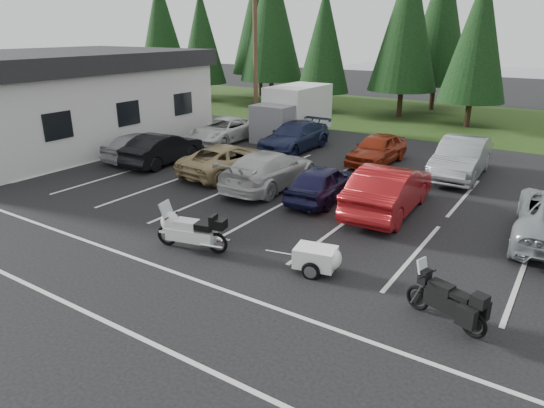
{
  "coord_description": "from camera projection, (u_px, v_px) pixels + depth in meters",
  "views": [
    {
      "loc": [
        6.64,
        -11.61,
        6.06
      ],
      "look_at": [
        -0.65,
        -0.5,
        1.23
      ],
      "focal_mm": 32.0,
      "sensor_mm": 36.0,
      "label": 1
    }
  ],
  "objects": [
    {
      "name": "car_near_1",
      "position": [
        163.0,
        148.0,
        22.85
      ],
      "size": [
        1.87,
        4.49,
        1.44
      ],
      "primitive_type": "imported",
      "rotation": [
        0.0,
        0.0,
        3.22
      ],
      "color": "black",
      "rests_on": "ground"
    },
    {
      "name": "adventure_motorcycle",
      "position": [
        446.0,
        296.0,
        10.38
      ],
      "size": [
        2.28,
        1.37,
        1.31
      ],
      "primitive_type": null,
      "rotation": [
        0.0,
        0.0,
        -0.31
      ],
      "color": "black",
      "rests_on": "ground"
    },
    {
      "name": "cargo_trailer",
      "position": [
        315.0,
        260.0,
        12.68
      ],
      "size": [
        1.69,
        1.17,
        0.72
      ],
      "primitive_type": null,
      "rotation": [
        0.0,
        0.0,
        0.21
      ],
      "color": "white",
      "rests_on": "ground"
    },
    {
      "name": "conifer_back_a",
      "position": [
        260.0,
        15.0,
        43.68
      ],
      "size": [
        5.28,
        5.28,
        12.3
      ],
      "color": "#332316",
      "rests_on": "ground"
    },
    {
      "name": "conifer_5",
      "position": [
        479.0,
        36.0,
        29.66
      ],
      "size": [
        4.14,
        4.14,
        9.63
      ],
      "color": "#332316",
      "rests_on": "ground"
    },
    {
      "name": "ground",
      "position": [
        299.0,
        242.0,
        14.61
      ],
      "size": [
        120.0,
        120.0,
        0.0
      ],
      "primitive_type": "plane",
      "color": "black",
      "rests_on": "ground"
    },
    {
      "name": "conifer_2",
      "position": [
        271.0,
        16.0,
        38.4
      ],
      "size": [
        5.1,
        5.1,
        11.89
      ],
      "color": "#332316",
      "rests_on": "ground"
    },
    {
      "name": "grass_strip",
      "position": [
        474.0,
        121.0,
        33.47
      ],
      "size": [
        80.0,
        16.0,
        0.01
      ],
      "primitive_type": "cube",
      "color": "#1A3611",
      "rests_on": "ground"
    },
    {
      "name": "conifer_1",
      "position": [
        202.0,
        37.0,
        40.78
      ],
      "size": [
        3.96,
        3.96,
        9.22
      ],
      "color": "#332316",
      "rests_on": "ground"
    },
    {
      "name": "touring_motorcycle",
      "position": [
        191.0,
        227.0,
        13.88
      ],
      "size": [
        2.63,
        1.33,
        1.39
      ],
      "primitive_type": null,
      "rotation": [
        0.0,
        0.0,
        0.23
      ],
      "color": "silver",
      "rests_on": "ground"
    },
    {
      "name": "building",
      "position": [
        50.0,
        99.0,
        26.2
      ],
      "size": [
        10.6,
        15.6,
        4.9
      ],
      "primitive_type": null,
      "color": "silver",
      "rests_on": "ground"
    },
    {
      "name": "car_far_3",
      "position": [
        461.0,
        158.0,
        20.76
      ],
      "size": [
        1.89,
        5.1,
        1.67
      ],
      "primitive_type": "imported",
      "rotation": [
        0.0,
        0.0,
        0.03
      ],
      "color": "gray",
      "rests_on": "ground"
    },
    {
      "name": "car_far_1",
      "position": [
        294.0,
        137.0,
        25.33
      ],
      "size": [
        2.08,
        5.03,
        1.46
      ],
      "primitive_type": "imported",
      "rotation": [
        0.0,
        0.0,
        -0.01
      ],
      "color": "#1B2345",
      "rests_on": "ground"
    },
    {
      "name": "conifer_0",
      "position": [
        161.0,
        26.0,
        44.6
      ],
      "size": [
        4.58,
        4.58,
        10.66
      ],
      "color": "#332316",
      "rests_on": "ground"
    },
    {
      "name": "car_near_4",
      "position": [
        323.0,
        183.0,
        17.97
      ],
      "size": [
        1.79,
        4.02,
        1.34
      ],
      "primitive_type": "imported",
      "rotation": [
        0.0,
        0.0,
        3.19
      ],
      "color": "#161638",
      "rests_on": "ground"
    },
    {
      "name": "conifer_back_b",
      "position": [
        441.0,
        18.0,
        35.97
      ],
      "size": [
        4.97,
        4.97,
        11.58
      ],
      "color": "#332316",
      "rests_on": "ground"
    },
    {
      "name": "car_near_5",
      "position": [
        389.0,
        189.0,
        16.7
      ],
      "size": [
        2.03,
        5.17,
        1.67
      ],
      "primitive_type": "imported",
      "rotation": [
        0.0,
        0.0,
        3.19
      ],
      "color": "maroon",
      "rests_on": "ground"
    },
    {
      "name": "car_far_0",
      "position": [
        224.0,
        130.0,
        27.28
      ],
      "size": [
        2.28,
        4.8,
        1.32
      ],
      "primitive_type": "imported",
      "rotation": [
        0.0,
        0.0,
        0.02
      ],
      "color": "white",
      "rests_on": "ground"
    },
    {
      "name": "car_near_0",
      "position": [
        141.0,
        145.0,
        23.61
      ],
      "size": [
        1.68,
        4.06,
        1.37
      ],
      "primitive_type": "imported",
      "rotation": [
        0.0,
        0.0,
        3.16
      ],
      "color": "#B7B8BC",
      "rests_on": "ground"
    },
    {
      "name": "car_near_3",
      "position": [
        270.0,
        169.0,
        19.4
      ],
      "size": [
        2.17,
        5.15,
        1.48
      ],
      "primitive_type": "imported",
      "rotation": [
        0.0,
        0.0,
        3.16
      ],
      "color": "#BBBBB9",
      "rests_on": "ground"
    },
    {
      "name": "car_near_2",
      "position": [
        229.0,
        160.0,
        21.13
      ],
      "size": [
        2.59,
        4.98,
        1.34
      ],
      "primitive_type": "imported",
      "rotation": [
        0.0,
        0.0,
        3.06
      ],
      "color": "tan",
      "rests_on": "ground"
    },
    {
      "name": "conifer_4",
      "position": [
        407.0,
        21.0,
        32.95
      ],
      "size": [
        4.8,
        4.8,
        11.17
      ],
      "color": "#332316",
      "rests_on": "ground"
    },
    {
      "name": "utility_pole",
      "position": [
        255.0,
        54.0,
        27.59
      ],
      "size": [
        1.6,
        0.26,
        9.0
      ],
      "color": "#473321",
      "rests_on": "ground"
    },
    {
      "name": "stall_markings",
      "position": [
        329.0,
        221.0,
        16.18
      ],
      "size": [
        32.0,
        16.0,
        0.01
      ],
      "primitive_type": "cube",
      "color": "silver",
      "rests_on": "ground"
    },
    {
      "name": "conifer_3",
      "position": [
        324.0,
        40.0,
        35.04
      ],
      "size": [
        3.87,
        3.87,
        9.02
      ],
      "color": "#332316",
      "rests_on": "ground"
    },
    {
      "name": "box_truck",
      "position": [
        289.0,
        113.0,
        28.06
      ],
      "size": [
        2.4,
        5.6,
        2.9
      ],
      "primitive_type": null,
      "color": "silver",
      "rests_on": "ground"
    },
    {
      "name": "car_far_2",
      "position": [
        377.0,
        149.0,
        22.82
      ],
      "size": [
        1.86,
        4.22,
        1.41
      ],
      "primitive_type": "imported",
      "rotation": [
        0.0,
        0.0,
        -0.05
      ],
      "color": "maroon",
      "rests_on": "ground"
    }
  ]
}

